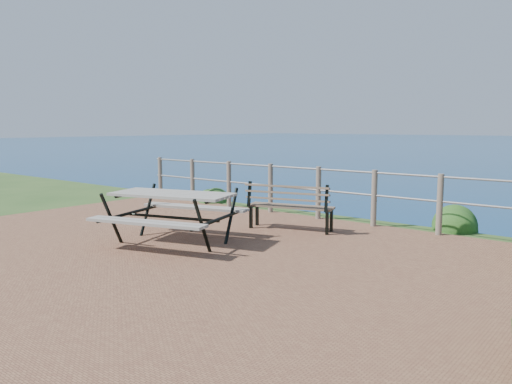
# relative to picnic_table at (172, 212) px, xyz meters

# --- Properties ---
(ground) EXTENTS (10.00, 7.00, 0.12)m
(ground) POSITION_rel_picnic_table_xyz_m (0.62, -0.24, -0.49)
(ground) COLOR brown
(ground) RESTS_ON ground
(safety_railing) EXTENTS (9.40, 0.10, 1.00)m
(safety_railing) POSITION_rel_picnic_table_xyz_m (0.62, 3.11, 0.08)
(safety_railing) COLOR #6B5B4C
(safety_railing) RESTS_ON ground
(picnic_table) EXTENTS (1.96, 1.52, 0.77)m
(picnic_table) POSITION_rel_picnic_table_xyz_m (0.00, 0.00, 0.00)
(picnic_table) COLOR gray
(picnic_table) RESTS_ON ground
(park_bench) EXTENTS (1.51, 0.76, 0.83)m
(park_bench) POSITION_rel_picnic_table_xyz_m (0.81, 1.93, 0.06)
(park_bench) COLOR brown
(park_bench) RESTS_ON ground
(shrub_lip_west) EXTENTS (0.72, 0.72, 0.45)m
(shrub_lip_west) POSITION_rel_picnic_table_xyz_m (-2.61, 3.44, -0.49)
(shrub_lip_west) COLOR #294C1C
(shrub_lip_west) RESTS_ON ground
(shrub_lip_east) EXTENTS (0.79, 0.79, 0.54)m
(shrub_lip_east) POSITION_rel_picnic_table_xyz_m (2.87, 4.00, -0.49)
(shrub_lip_east) COLOR #214816
(shrub_lip_east) RESTS_ON ground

